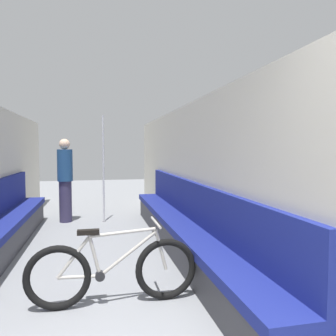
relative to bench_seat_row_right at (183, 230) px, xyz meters
The scene contains 5 objects.
wall_right 0.80m from the bench_seat_row_right, 22.57° to the right, with size 0.10×10.19×2.16m, color beige.
bench_seat_row_right is the anchor object (origin of this frame).
bicycle 1.71m from the bench_seat_row_right, 127.45° to the right, with size 1.61×0.46×0.78m.
grab_pole_near 2.61m from the bench_seat_row_right, 114.50° to the left, with size 0.08×0.08×2.14m.
passenger_standing 3.07m from the bench_seat_row_right, 126.47° to the left, with size 0.30×0.30×1.67m.
Camera 1 is at (0.06, -0.82, 1.47)m, focal length 35.00 mm.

